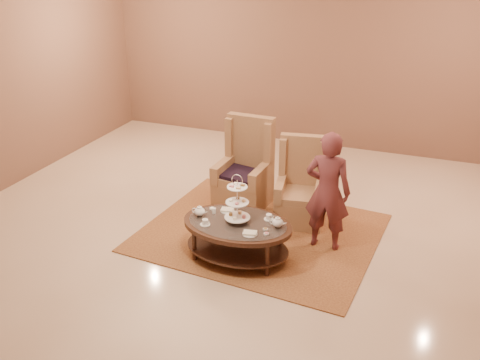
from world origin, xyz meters
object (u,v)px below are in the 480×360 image
at_px(armchair_left, 245,176).
at_px(armchair_right, 300,193).
at_px(person, 328,192).
at_px(tea_table, 237,229).

xyz_separation_m(armchair_left, armchair_right, (0.87, -0.17, -0.04)).
bearing_deg(armchair_right, armchair_left, 159.29).
relative_size(armchair_left, armchair_right, 1.10).
bearing_deg(person, tea_table, 35.53).
relative_size(tea_table, armchair_right, 1.14).
bearing_deg(person, armchair_right, -50.57).
distance_m(armchair_right, person, 0.86).
distance_m(armchair_left, person, 1.60).
distance_m(armchair_left, armchair_right, 0.89).
xyz_separation_m(tea_table, armchair_right, (0.44, 1.25, -0.01)).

